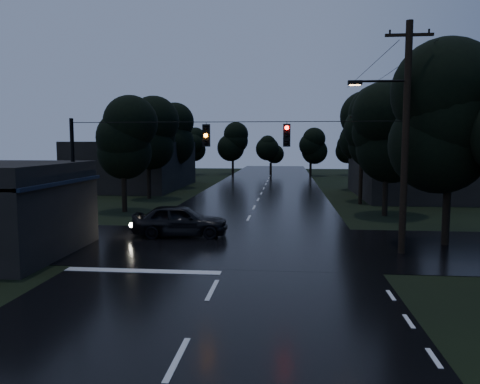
# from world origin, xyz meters

# --- Properties ---
(ground) EXTENTS (160.00, 160.00, 0.00)m
(ground) POSITION_xyz_m (0.00, 0.00, 0.00)
(ground) COLOR black
(ground) RESTS_ON ground
(main_road) EXTENTS (12.00, 120.00, 0.02)m
(main_road) POSITION_xyz_m (0.00, 30.00, 0.00)
(main_road) COLOR black
(main_road) RESTS_ON ground
(cross_street) EXTENTS (60.00, 9.00, 0.02)m
(cross_street) POSITION_xyz_m (0.00, 12.00, 0.00)
(cross_street) COLOR black
(cross_street) RESTS_ON ground
(building_far_right) EXTENTS (10.00, 14.00, 4.40)m
(building_far_right) POSITION_xyz_m (14.00, 34.00, 2.20)
(building_far_right) COLOR black
(building_far_right) RESTS_ON ground
(building_far_left) EXTENTS (10.00, 16.00, 5.00)m
(building_far_left) POSITION_xyz_m (-14.00, 40.00, 2.50)
(building_far_left) COLOR black
(building_far_left) RESTS_ON ground
(utility_pole_main) EXTENTS (3.50, 0.30, 10.00)m
(utility_pole_main) POSITION_xyz_m (7.41, 11.00, 5.26)
(utility_pole_main) COLOR black
(utility_pole_main) RESTS_ON ground
(utility_pole_far) EXTENTS (2.00, 0.30, 7.50)m
(utility_pole_far) POSITION_xyz_m (8.30, 28.00, 3.88)
(utility_pole_far) COLOR black
(utility_pole_far) RESTS_ON ground
(anchor_pole_left) EXTENTS (0.18, 0.18, 6.00)m
(anchor_pole_left) POSITION_xyz_m (-7.50, 11.00, 3.00)
(anchor_pole_left) COLOR black
(anchor_pole_left) RESTS_ON ground
(span_signals) EXTENTS (15.00, 0.37, 1.12)m
(span_signals) POSITION_xyz_m (0.56, 10.99, 5.24)
(span_signals) COLOR black
(span_signals) RESTS_ON ground
(tree_corner_near) EXTENTS (4.48, 4.48, 9.44)m
(tree_corner_near) POSITION_xyz_m (10.00, 13.00, 5.99)
(tree_corner_near) COLOR black
(tree_corner_near) RESTS_ON ground
(tree_left_a) EXTENTS (3.92, 3.92, 8.26)m
(tree_left_a) POSITION_xyz_m (-9.00, 22.00, 5.24)
(tree_left_a) COLOR black
(tree_left_a) RESTS_ON ground
(tree_left_b) EXTENTS (4.20, 4.20, 8.85)m
(tree_left_b) POSITION_xyz_m (-9.60, 30.00, 5.62)
(tree_left_b) COLOR black
(tree_left_b) RESTS_ON ground
(tree_left_c) EXTENTS (4.48, 4.48, 9.44)m
(tree_left_c) POSITION_xyz_m (-10.20, 40.00, 5.99)
(tree_left_c) COLOR black
(tree_left_c) RESTS_ON ground
(tree_right_a) EXTENTS (4.20, 4.20, 8.85)m
(tree_right_a) POSITION_xyz_m (9.00, 22.00, 5.62)
(tree_right_a) COLOR black
(tree_right_a) RESTS_ON ground
(tree_right_b) EXTENTS (4.48, 4.48, 9.44)m
(tree_right_b) POSITION_xyz_m (9.60, 30.00, 5.99)
(tree_right_b) COLOR black
(tree_right_b) RESTS_ON ground
(tree_right_c) EXTENTS (4.76, 4.76, 10.03)m
(tree_right_c) POSITION_xyz_m (10.20, 40.00, 6.37)
(tree_right_c) COLOR black
(tree_right_c) RESTS_ON ground
(car) EXTENTS (5.11, 2.42, 1.69)m
(car) POSITION_xyz_m (-3.09, 13.81, 0.84)
(car) COLOR black
(car) RESTS_ON ground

